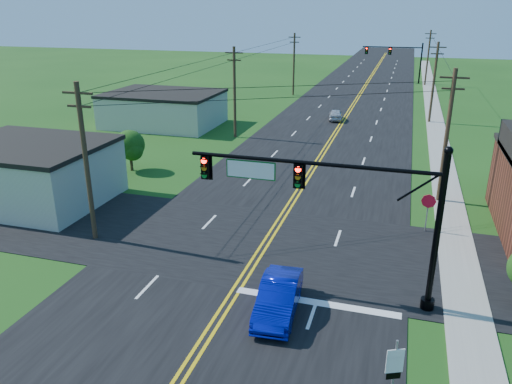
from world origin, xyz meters
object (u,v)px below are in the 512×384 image
(signal_mast_main, at_px, (332,199))
(route_sign, at_px, (394,367))
(stop_sign, at_px, (428,205))
(signal_mast_far, at_px, (395,56))
(blue_car, at_px, (278,298))

(signal_mast_main, height_order, route_sign, signal_mast_main)
(signal_mast_main, distance_m, stop_sign, 10.07)
(signal_mast_far, height_order, route_sign, signal_mast_far)
(signal_mast_far, distance_m, route_sign, 78.29)
(signal_mast_main, bearing_deg, blue_car, -129.15)
(route_sign, bearing_deg, blue_car, 116.91)
(signal_mast_main, bearing_deg, signal_mast_far, 89.92)
(signal_mast_main, height_order, blue_car, signal_mast_main)
(blue_car, relative_size, stop_sign, 1.92)
(signal_mast_far, xyz_separation_m, blue_car, (-1.91, -74.22, -3.79))
(signal_mast_far, height_order, stop_sign, signal_mast_far)
(blue_car, distance_m, stop_sign, 12.46)
(route_sign, bearing_deg, signal_mast_main, 92.52)
(route_sign, bearing_deg, stop_sign, 60.10)
(blue_car, distance_m, route_sign, 6.38)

